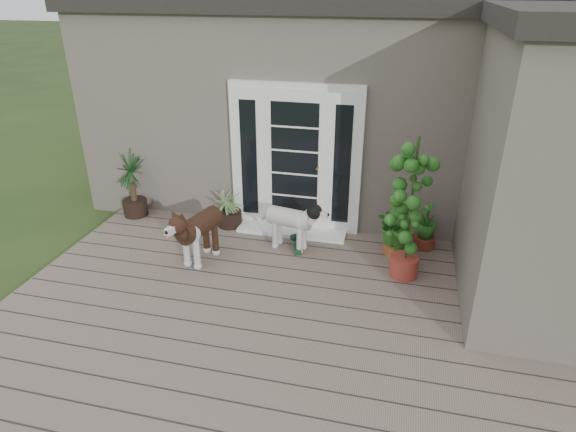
# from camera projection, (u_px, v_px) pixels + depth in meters

# --- Properties ---
(deck) EXTENTS (6.20, 4.60, 0.12)m
(deck) POSITION_uv_depth(u_px,v_px,m) (268.00, 318.00, 5.57)
(deck) COLOR #6B5B4C
(deck) RESTS_ON ground
(house_main) EXTENTS (7.40, 4.00, 3.10)m
(house_main) POSITION_uv_depth(u_px,v_px,m) (333.00, 104.00, 8.65)
(house_main) COLOR #665E54
(house_main) RESTS_ON ground
(roof_main) EXTENTS (7.60, 4.20, 0.20)m
(roof_main) POSITION_uv_depth(u_px,v_px,m) (337.00, 1.00, 7.94)
(roof_main) COLOR #2D2826
(roof_main) RESTS_ON house_main
(house_wing) EXTENTS (1.60, 2.40, 3.10)m
(house_wing) POSITION_uv_depth(u_px,v_px,m) (555.00, 183.00, 5.27)
(house_wing) COLOR #665E54
(house_wing) RESTS_ON ground
(door_unit) EXTENTS (1.90, 0.14, 2.15)m
(door_unit) POSITION_uv_depth(u_px,v_px,m) (295.00, 159.00, 7.05)
(door_unit) COLOR white
(door_unit) RESTS_ON deck
(door_step) EXTENTS (1.60, 0.40, 0.05)m
(door_step) POSITION_uv_depth(u_px,v_px,m) (292.00, 231.00, 7.33)
(door_step) COLOR white
(door_step) RESTS_ON deck
(brindle_dog) EXTENTS (0.60, 0.98, 0.76)m
(brindle_dog) POSITION_uv_depth(u_px,v_px,m) (200.00, 235.00, 6.45)
(brindle_dog) COLOR #3A2215
(brindle_dog) RESTS_ON deck
(white_dog) EXTENTS (0.87, 0.50, 0.68)m
(white_dog) POSITION_uv_depth(u_px,v_px,m) (290.00, 226.00, 6.76)
(white_dog) COLOR white
(white_dog) RESTS_ON deck
(spider_plant) EXTENTS (0.78, 0.78, 0.64)m
(spider_plant) POSITION_uv_depth(u_px,v_px,m) (229.00, 206.00, 7.41)
(spider_plant) COLOR #8AAF6C
(spider_plant) RESTS_ON deck
(yucca) EXTENTS (0.87, 0.87, 1.03)m
(yucca) POSITION_uv_depth(u_px,v_px,m) (132.00, 185.00, 7.66)
(yucca) COLOR black
(yucca) RESTS_ON deck
(herb_a) EXTENTS (0.69, 0.69, 0.62)m
(herb_a) POSITION_uv_depth(u_px,v_px,m) (393.00, 232.00, 6.66)
(herb_a) COLOR #174F16
(herb_a) RESTS_ON deck
(herb_b) EXTENTS (0.55, 0.55, 0.59)m
(herb_b) POSITION_uv_depth(u_px,v_px,m) (400.00, 239.00, 6.51)
(herb_b) COLOR #174E16
(herb_b) RESTS_ON deck
(herb_c) EXTENTS (0.41, 0.41, 0.54)m
(herb_c) POSITION_uv_depth(u_px,v_px,m) (425.00, 230.00, 6.82)
(herb_c) COLOR #22641C
(herb_c) RESTS_ON deck
(sapling) EXTENTS (0.63, 0.63, 1.88)m
(sapling) POSITION_uv_depth(u_px,v_px,m) (411.00, 208.00, 5.87)
(sapling) COLOR #1C621C
(sapling) RESTS_ON deck
(clog_left) EXTENTS (0.21, 0.32, 0.09)m
(clog_left) POSITION_uv_depth(u_px,v_px,m) (297.00, 248.00, 6.82)
(clog_left) COLOR #16371E
(clog_left) RESTS_ON deck
(clog_right) EXTENTS (0.28, 0.28, 0.08)m
(clog_right) POSITION_uv_depth(u_px,v_px,m) (298.00, 236.00, 7.15)
(clog_right) COLOR #13311D
(clog_right) RESTS_ON deck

